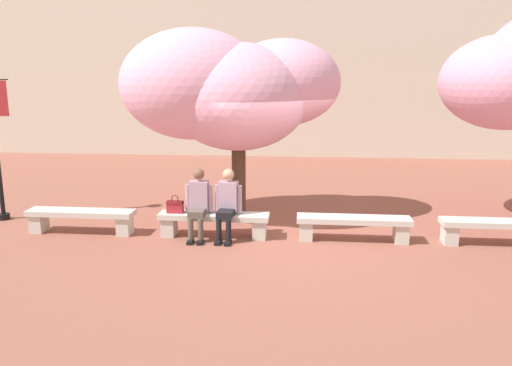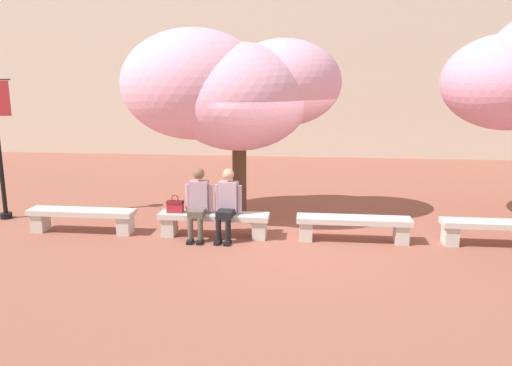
{
  "view_description": "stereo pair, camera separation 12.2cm",
  "coord_description": "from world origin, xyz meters",
  "px_view_note": "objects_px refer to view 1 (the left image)",
  "views": [
    {
      "loc": [
        0.3,
        -8.8,
        2.96
      ],
      "look_at": [
        -0.51,
        0.2,
        1.0
      ],
      "focal_mm": 35.0,
      "sensor_mm": 36.0,
      "label": 1
    },
    {
      "loc": [
        0.42,
        -8.79,
        2.96
      ],
      "look_at": [
        -0.51,
        0.2,
        1.0
      ],
      "focal_mm": 35.0,
      "sensor_mm": 36.0,
      "label": 2
    }
  ],
  "objects_px": {
    "stone_bench_west_end": "(81,217)",
    "handbag": "(175,206)",
    "cherry_tree_main": "(230,90)",
    "stone_bench_near_east": "(500,228)",
    "stone_bench_center": "(353,224)",
    "person_seated_left": "(198,201)",
    "stone_bench_near_west": "(214,221)",
    "person_seated_right": "(227,202)"
  },
  "relations": [
    {
      "from": "stone_bench_near_east",
      "to": "person_seated_right",
      "type": "relative_size",
      "value": 1.59
    },
    {
      "from": "stone_bench_near_west",
      "to": "person_seated_right",
      "type": "height_order",
      "value": "person_seated_right"
    },
    {
      "from": "stone_bench_west_end",
      "to": "handbag",
      "type": "xyz_separation_m",
      "value": [
        1.84,
        -0.01,
        0.27
      ]
    },
    {
      "from": "person_seated_left",
      "to": "stone_bench_near_east",
      "type": "bearing_deg",
      "value": 0.57
    },
    {
      "from": "stone_bench_near_west",
      "to": "handbag",
      "type": "distance_m",
      "value": 0.77
    },
    {
      "from": "stone_bench_near_west",
      "to": "stone_bench_center",
      "type": "bearing_deg",
      "value": 0.0
    },
    {
      "from": "stone_bench_near_west",
      "to": "stone_bench_center",
      "type": "xyz_separation_m",
      "value": [
        2.56,
        0.0,
        0.0
      ]
    },
    {
      "from": "stone_bench_near_west",
      "to": "person_seated_left",
      "type": "bearing_deg",
      "value": -168.92
    },
    {
      "from": "stone_bench_center",
      "to": "person_seated_left",
      "type": "height_order",
      "value": "person_seated_left"
    },
    {
      "from": "stone_bench_near_east",
      "to": "person_seated_right",
      "type": "bearing_deg",
      "value": -179.37
    },
    {
      "from": "stone_bench_west_end",
      "to": "stone_bench_near_east",
      "type": "distance_m",
      "value": 7.69
    },
    {
      "from": "stone_bench_west_end",
      "to": "cherry_tree_main",
      "type": "bearing_deg",
      "value": 24.29
    },
    {
      "from": "stone_bench_center",
      "to": "stone_bench_near_east",
      "type": "distance_m",
      "value": 2.56
    },
    {
      "from": "stone_bench_center",
      "to": "stone_bench_near_east",
      "type": "relative_size",
      "value": 1.0
    },
    {
      "from": "handbag",
      "to": "person_seated_left",
      "type": "bearing_deg",
      "value": -5.03
    },
    {
      "from": "stone_bench_near_east",
      "to": "stone_bench_center",
      "type": "bearing_deg",
      "value": 180.0
    },
    {
      "from": "stone_bench_near_west",
      "to": "stone_bench_center",
      "type": "relative_size",
      "value": 1.0
    },
    {
      "from": "person_seated_right",
      "to": "stone_bench_west_end",
      "type": "bearing_deg",
      "value": 178.92
    },
    {
      "from": "person_seated_left",
      "to": "person_seated_right",
      "type": "xyz_separation_m",
      "value": [
        0.54,
        0.0,
        0.0
      ]
    },
    {
      "from": "person_seated_left",
      "to": "stone_bench_west_end",
      "type": "bearing_deg",
      "value": 178.66
    },
    {
      "from": "stone_bench_center",
      "to": "person_seated_left",
      "type": "bearing_deg",
      "value": -178.92
    },
    {
      "from": "stone_bench_center",
      "to": "cherry_tree_main",
      "type": "bearing_deg",
      "value": 153.04
    },
    {
      "from": "handbag",
      "to": "stone_bench_near_west",
      "type": "bearing_deg",
      "value": 1.1
    },
    {
      "from": "stone_bench_west_end",
      "to": "stone_bench_center",
      "type": "xyz_separation_m",
      "value": [
        5.12,
        0.0,
        0.0
      ]
    },
    {
      "from": "person_seated_right",
      "to": "handbag",
      "type": "height_order",
      "value": "person_seated_right"
    },
    {
      "from": "handbag",
      "to": "cherry_tree_main",
      "type": "height_order",
      "value": "cherry_tree_main"
    },
    {
      "from": "stone_bench_center",
      "to": "person_seated_right",
      "type": "distance_m",
      "value": 2.33
    },
    {
      "from": "stone_bench_center",
      "to": "handbag",
      "type": "height_order",
      "value": "handbag"
    },
    {
      "from": "stone_bench_near_west",
      "to": "stone_bench_near_east",
      "type": "bearing_deg",
      "value": 0.0
    },
    {
      "from": "stone_bench_west_end",
      "to": "handbag",
      "type": "relative_size",
      "value": 6.05
    },
    {
      "from": "stone_bench_west_end",
      "to": "cherry_tree_main",
      "type": "height_order",
      "value": "cherry_tree_main"
    },
    {
      "from": "person_seated_left",
      "to": "person_seated_right",
      "type": "distance_m",
      "value": 0.54
    },
    {
      "from": "stone_bench_near_east",
      "to": "person_seated_left",
      "type": "relative_size",
      "value": 1.59
    },
    {
      "from": "stone_bench_center",
      "to": "stone_bench_near_east",
      "type": "xyz_separation_m",
      "value": [
        2.56,
        0.0,
        0.0
      ]
    },
    {
      "from": "stone_bench_near_west",
      "to": "stone_bench_center",
      "type": "height_order",
      "value": "same"
    },
    {
      "from": "stone_bench_center",
      "to": "person_seated_right",
      "type": "height_order",
      "value": "person_seated_right"
    },
    {
      "from": "person_seated_right",
      "to": "handbag",
      "type": "xyz_separation_m",
      "value": [
        -0.99,
        0.04,
        -0.12
      ]
    },
    {
      "from": "person_seated_right",
      "to": "cherry_tree_main",
      "type": "bearing_deg",
      "value": 95.09
    },
    {
      "from": "cherry_tree_main",
      "to": "stone_bench_near_east",
      "type": "bearing_deg",
      "value": -13.85
    },
    {
      "from": "handbag",
      "to": "cherry_tree_main",
      "type": "bearing_deg",
      "value": 54.71
    },
    {
      "from": "person_seated_left",
      "to": "cherry_tree_main",
      "type": "distance_m",
      "value": 2.39
    },
    {
      "from": "stone_bench_center",
      "to": "person_seated_right",
      "type": "bearing_deg",
      "value": -178.67
    }
  ]
}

